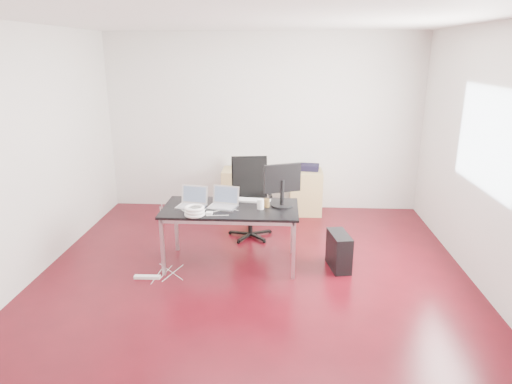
# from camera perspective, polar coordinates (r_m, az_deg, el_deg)

# --- Properties ---
(room_shell) EXTENTS (5.00, 5.00, 5.00)m
(room_shell) POSITION_cam_1_polar(r_m,az_deg,el_deg) (4.91, 0.05, 4.28)
(room_shell) COLOR #3C060E
(room_shell) RESTS_ON ground
(desk) EXTENTS (1.60, 0.80, 0.73)m
(desk) POSITION_cam_1_polar(r_m,az_deg,el_deg) (5.43, -3.20, -2.45)
(desk) COLOR black
(desk) RESTS_ON ground
(office_chair) EXTENTS (0.53, 0.55, 1.08)m
(office_chair) POSITION_cam_1_polar(r_m,az_deg,el_deg) (6.34, -0.76, -0.21)
(office_chair) COLOR black
(office_chair) RESTS_ON ground
(filing_cabinet_left) EXTENTS (0.50, 0.50, 0.70)m
(filing_cabinet_left) POSITION_cam_1_polar(r_m,az_deg,el_deg) (7.36, -2.18, 0.18)
(filing_cabinet_left) COLOR tan
(filing_cabinet_left) RESTS_ON ground
(filing_cabinet_right) EXTENTS (0.50, 0.50, 0.70)m
(filing_cabinet_right) POSITION_cam_1_polar(r_m,az_deg,el_deg) (7.34, 6.23, 0.04)
(filing_cabinet_right) COLOR tan
(filing_cabinet_right) RESTS_ON ground
(pc_tower) EXTENTS (0.28, 0.48, 0.44)m
(pc_tower) POSITION_cam_1_polar(r_m,az_deg,el_deg) (5.57, 10.32, -7.26)
(pc_tower) COLOR black
(pc_tower) RESTS_ON ground
(wastebasket) EXTENTS (0.26, 0.26, 0.28)m
(wastebasket) POSITION_cam_1_polar(r_m,az_deg,el_deg) (7.42, -0.14, -1.36)
(wastebasket) COLOR black
(wastebasket) RESTS_ON ground
(power_strip) EXTENTS (0.30, 0.07, 0.04)m
(power_strip) POSITION_cam_1_polar(r_m,az_deg,el_deg) (5.47, -13.44, -10.30)
(power_strip) COLOR white
(power_strip) RESTS_ON ground
(laptop_left) EXTENTS (0.37, 0.31, 0.23)m
(laptop_left) POSITION_cam_1_polar(r_m,az_deg,el_deg) (5.48, -7.96, -1.21)
(laptop_left) COLOR silver
(laptop_left) RESTS_ON desk
(laptop_right) EXTENTS (0.38, 0.33, 0.23)m
(laptop_right) POSITION_cam_1_polar(r_m,az_deg,el_deg) (5.43, -4.04, -1.26)
(laptop_right) COLOR silver
(laptop_right) RESTS_ON desk
(monitor) EXTENTS (0.44, 0.26, 0.51)m
(monitor) POSITION_cam_1_polar(r_m,az_deg,el_deg) (5.39, 3.30, 1.15)
(monitor) COLOR black
(monitor) RESTS_ON desk
(keyboard) EXTENTS (0.46, 0.20, 0.02)m
(keyboard) POSITION_cam_1_polar(r_m,az_deg,el_deg) (5.62, -0.47, -1.05)
(keyboard) COLOR white
(keyboard) RESTS_ON desk
(cup_white) EXTENTS (0.09, 0.09, 0.12)m
(cup_white) POSITION_cam_1_polar(r_m,az_deg,el_deg) (5.33, 0.57, -1.52)
(cup_white) COLOR white
(cup_white) RESTS_ON desk
(cup_brown) EXTENTS (0.09, 0.09, 0.10)m
(cup_brown) POSITION_cam_1_polar(r_m,az_deg,el_deg) (5.40, 1.31, -1.37)
(cup_brown) COLOR brown
(cup_brown) RESTS_ON desk
(cable_coil) EXTENTS (0.24, 0.24, 0.11)m
(cable_coil) POSITION_cam_1_polar(r_m,az_deg,el_deg) (5.17, -7.68, -2.37)
(cable_coil) COLOR white
(cable_coil) RESTS_ON desk
(power_adapter) EXTENTS (0.07, 0.07, 0.03)m
(power_adapter) POSITION_cam_1_polar(r_m,az_deg,el_deg) (5.20, -5.87, -2.66)
(power_adapter) COLOR white
(power_adapter) RESTS_ON desk
(speaker) EXTENTS (0.10, 0.09, 0.18)m
(speaker) POSITION_cam_1_polar(r_m,az_deg,el_deg) (7.27, -2.44, 3.56)
(speaker) COLOR #9E9E9E
(speaker) RESTS_ON filing_cabinet_left
(navy_garment) EXTENTS (0.33, 0.28, 0.09)m
(navy_garment) POSITION_cam_1_polar(r_m,az_deg,el_deg) (7.27, 6.67, 3.09)
(navy_garment) COLOR black
(navy_garment) RESTS_ON filing_cabinet_right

